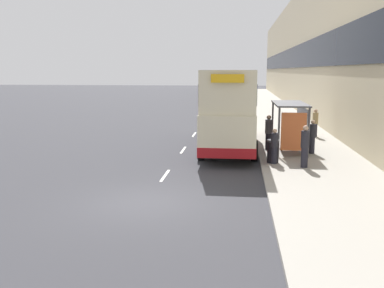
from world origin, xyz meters
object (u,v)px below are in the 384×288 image
object	(u,v)px
pedestrian_at_shelter	(312,136)
litter_bin	(273,151)
pedestrian_3	(305,146)
car_2	(209,88)
car_1	(239,92)
bus_shelter	(293,118)
car_0	(233,96)
pedestrian_4	(268,132)
pedestrian_2	(274,146)
pedestrian_1	(315,123)
double_decker_bus_near	(230,108)

from	to	relation	value
pedestrian_at_shelter	litter_bin	distance (m)	3.25
pedestrian_3	car_2	bearing A→B (deg)	97.79
car_1	bus_shelter	bearing A→B (deg)	-86.70
car_0	pedestrian_4	world-z (taller)	pedestrian_4
bus_shelter	pedestrian_2	size ratio (longest dim) A/B	2.64
pedestrian_1	pedestrian_4	distance (m)	5.95
bus_shelter	car_2	world-z (taller)	bus_shelter
pedestrian_at_shelter	car_2	bearing A→B (deg)	99.00
pedestrian_1	litter_bin	bearing A→B (deg)	-111.63
car_0	litter_bin	size ratio (longest dim) A/B	4.14
double_decker_bus_near	pedestrian_3	distance (m)	6.06
pedestrian_1	pedestrian_3	world-z (taller)	pedestrian_3
pedestrian_1	litter_bin	world-z (taller)	pedestrian_1
pedestrian_1	pedestrian_2	size ratio (longest dim) A/B	1.10
bus_shelter	pedestrian_1	world-z (taller)	bus_shelter
double_decker_bus_near	car_1	distance (m)	46.70
bus_shelter	car_0	distance (m)	36.90
pedestrian_at_shelter	car_1	bearing A→B (deg)	94.33
pedestrian_3	pedestrian_at_shelter	bearing A→B (deg)	75.48
bus_shelter	car_1	bearing A→B (deg)	93.30
car_0	pedestrian_at_shelter	xyz separation A→B (m)	(4.49, -37.21, 0.18)
pedestrian_1	litter_bin	size ratio (longest dim) A/B	1.67
double_decker_bus_near	pedestrian_1	xyz separation A→B (m)	(5.31, 4.10, -1.25)
litter_bin	pedestrian_1	bearing A→B (deg)	68.37
bus_shelter	double_decker_bus_near	bearing A→B (deg)	160.95
car_1	pedestrian_3	bearing A→B (deg)	-86.88
car_0	pedestrian_1	size ratio (longest dim) A/B	2.48
car_1	pedestrian_2	world-z (taller)	car_1
double_decker_bus_near	car_0	size ratio (longest dim) A/B	2.38
bus_shelter	pedestrian_at_shelter	xyz separation A→B (m)	(0.90, -0.49, -0.86)
litter_bin	pedestrian_at_shelter	bearing A→B (deg)	48.85
car_0	pedestrian_3	world-z (taller)	pedestrian_3
pedestrian_at_shelter	pedestrian_4	bearing A→B (deg)	160.88
car_0	bus_shelter	bearing A→B (deg)	-84.43
car_2	litter_bin	world-z (taller)	car_2
car_2	car_1	bearing A→B (deg)	116.76
pedestrian_3	litter_bin	size ratio (longest dim) A/B	1.74
bus_shelter	pedestrian_4	distance (m)	1.48
car_1	pedestrian_2	distance (m)	50.96
car_2	litter_bin	xyz separation A→B (m)	(7.35, -62.27, -0.23)
litter_bin	car_0	bearing A→B (deg)	93.41
bus_shelter	litter_bin	world-z (taller)	bus_shelter
bus_shelter	car_0	bearing A→B (deg)	95.57
pedestrian_at_shelter	double_decker_bus_near	bearing A→B (deg)	158.77
pedestrian_at_shelter	pedestrian_2	distance (m)	3.36
double_decker_bus_near	car_2	distance (m)	58.46
bus_shelter	pedestrian_3	size ratio (longest dim) A/B	2.30
pedestrian_1	car_1	bearing A→B (deg)	96.39
double_decker_bus_near	pedestrian_at_shelter	size ratio (longest dim) A/B	6.06
car_0	pedestrian_2	bearing A→B (deg)	-86.56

